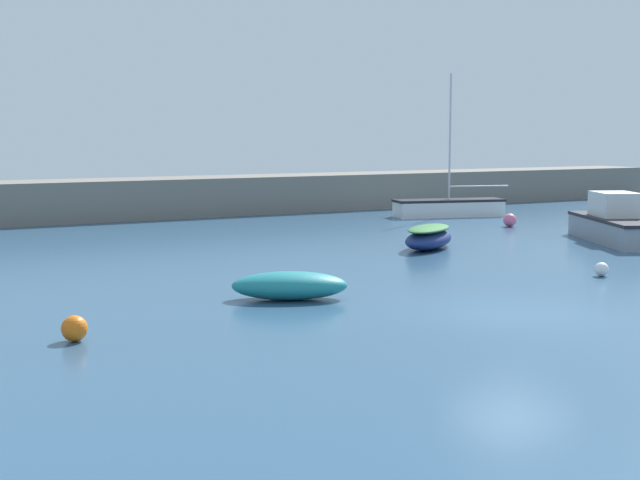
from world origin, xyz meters
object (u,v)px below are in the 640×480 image
sailboat_tall_mast (449,207)px  mooring_buoy_pink (510,220)px  mooring_buoy_white (602,269)px  rowboat_with_red_cover (429,237)px  mooring_buoy_orange (74,328)px  motorboat_with_cabin (618,225)px  rowboat_blue_near (290,286)px

sailboat_tall_mast → mooring_buoy_pink: (-0.60, -5.06, -0.17)m
mooring_buoy_pink → mooring_buoy_white: 13.56m
rowboat_with_red_cover → mooring_buoy_orange: rowboat_with_red_cover is taller
motorboat_with_cabin → mooring_buoy_pink: 6.21m
motorboat_with_cabin → sailboat_tall_mast: bearing=-157.5°
rowboat_blue_near → motorboat_with_cabin: bearing=-138.1°
mooring_buoy_orange → rowboat_blue_near: bearing=18.2°
motorboat_with_cabin → mooring_buoy_orange: motorboat_with_cabin is taller
mooring_buoy_orange → mooring_buoy_white: bearing=2.6°
motorboat_with_cabin → rowboat_blue_near: bearing=-48.1°
motorboat_with_cabin → mooring_buoy_white: bearing=-23.8°
rowboat_with_red_cover → mooring_buoy_orange: size_ratio=6.70×
sailboat_tall_mast → rowboat_with_red_cover: sailboat_tall_mast is taller
mooring_buoy_pink → mooring_buoy_white: size_ratio=1.43×
mooring_buoy_pink → rowboat_with_red_cover: bearing=-149.9°
rowboat_blue_near → mooring_buoy_white: bearing=-160.4°
sailboat_tall_mast → rowboat_with_red_cover: (-8.16, -9.45, -0.04)m
rowboat_blue_near → mooring_buoy_white: rowboat_blue_near is taller
motorboat_with_cabin → mooring_buoy_pink: motorboat_with_cabin is taller
mooring_buoy_orange → mooring_buoy_pink: size_ratio=0.89×
mooring_buoy_orange → mooring_buoy_white: size_ratio=1.28×
rowboat_with_red_cover → motorboat_with_cabin: (7.32, -1.81, 0.23)m
sailboat_tall_mast → mooring_buoy_pink: size_ratio=12.01×
mooring_buoy_pink → motorboat_with_cabin: bearing=-92.2°
rowboat_blue_near → mooring_buoy_pink: (16.22, 10.50, -0.06)m
mooring_buoy_pink → mooring_buoy_white: (-6.90, -11.67, -0.09)m
motorboat_with_cabin → mooring_buoy_pink: size_ratio=10.70×
mooring_buoy_pink → mooring_buoy_orange: bearing=-150.5°
sailboat_tall_mast → rowboat_blue_near: (-16.82, -15.56, -0.12)m
rowboat_blue_near → motorboat_with_cabin: motorboat_with_cabin is taller
rowboat_blue_near → motorboat_with_cabin: size_ratio=0.50×
mooring_buoy_orange → mooring_buoy_pink: bearing=29.5°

